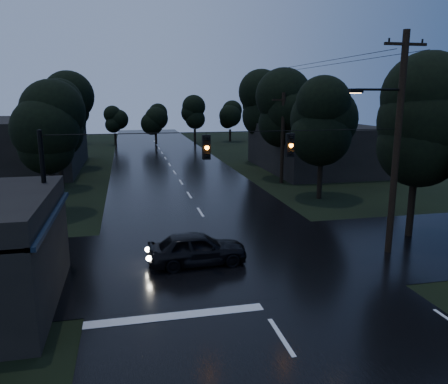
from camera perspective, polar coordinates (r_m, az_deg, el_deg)
name	(u,v)px	position (r m, az deg, el deg)	size (l,w,h in m)	color
main_road	(181,183)	(37.38, -5.64, 1.24)	(12.00, 120.00, 0.02)	black
cross_street	(229,257)	(20.26, 0.67, -8.48)	(60.00, 9.00, 0.02)	black
building_far_right	(315,147)	(44.66, 11.85, 5.73)	(10.00, 14.00, 4.40)	black
building_far_left	(27,145)	(47.65, -24.29, 5.66)	(10.00, 16.00, 5.00)	black
utility_pole_main	(395,141)	(21.10, 21.49, 6.22)	(3.50, 0.30, 10.00)	black
utility_pole_far	(283,137)	(36.81, 7.65, 7.12)	(2.00, 0.30, 7.50)	black
anchor_pole_left	(46,208)	(18.20, -22.19, -1.95)	(0.18, 0.18, 6.00)	black
span_signals	(248,145)	(18.19, 3.15, 6.14)	(15.00, 0.37, 1.12)	black
tree_corner_near	(419,121)	(24.16, 24.15, 8.44)	(4.48, 4.48, 9.44)	black
tree_left_a	(48,129)	(28.87, -22.01, 7.60)	(3.92, 3.92, 8.26)	black
tree_left_b	(57,117)	(36.83, -21.02, 9.13)	(4.20, 4.20, 8.85)	black
tree_left_c	(65,109)	(46.80, -20.06, 10.21)	(4.48, 4.48, 9.44)	black
tree_right_a	(323,120)	(31.43, 12.76, 9.21)	(4.20, 4.20, 8.85)	black
tree_right_b	(289,110)	(39.01, 8.55, 10.50)	(4.48, 4.48, 9.44)	black
tree_right_c	(262,104)	(48.64, 4.95, 11.40)	(4.76, 4.76, 10.03)	black
car	(197,248)	(19.22, -3.51, -7.35)	(1.73, 4.31, 1.47)	black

